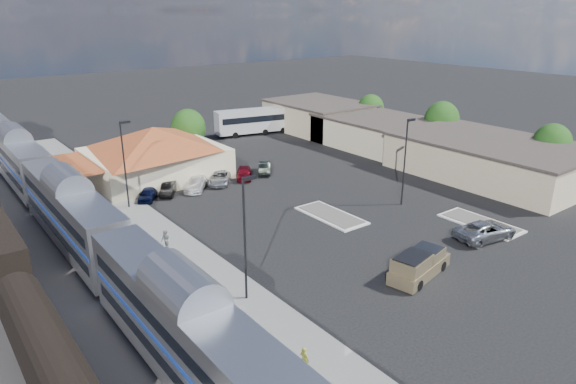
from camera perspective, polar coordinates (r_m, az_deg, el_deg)
ground at (r=46.72m, az=2.76°, el=-4.57°), size 280.00×280.00×0.00m
railbed at (r=45.27m, az=-25.48°, el=-7.34°), size 16.00×100.00×0.12m
platform at (r=45.70m, az=-13.92°, el=-5.61°), size 5.50×92.00×0.18m
passenger_train at (r=46.41m, az=-22.92°, el=-2.51°), size 3.00×104.00×5.55m
station_depot at (r=63.10m, az=-14.64°, el=4.27°), size 18.35×12.24×6.20m
buildings_east at (r=74.58m, az=12.38°, el=6.07°), size 14.40×51.40×4.80m
traffic_island_south at (r=50.49m, az=4.80°, el=-2.59°), size 3.30×7.50×0.21m
traffic_island_north at (r=51.86m, az=20.62°, el=-3.23°), size 3.30×7.50×0.21m
lamp_plat_s at (r=34.22m, az=-4.72°, el=-4.18°), size 1.08×0.25×9.00m
lamp_plat_n at (r=53.14m, az=-17.69°, el=3.63°), size 1.08×0.25×9.00m
lamp_lot at (r=53.11m, az=12.95°, el=4.05°), size 1.08×0.25×9.00m
tree_east_a at (r=69.53m, az=27.26°, el=4.75°), size 4.56×4.56×6.42m
tree_east_b at (r=77.43m, az=16.71°, el=7.66°), size 4.94×4.94×6.96m
tree_east_c at (r=86.33m, az=9.17°, el=9.08°), size 4.41×4.41×6.21m
tree_depot at (r=71.23m, az=-11.02°, el=6.99°), size 4.71×4.71×6.63m
pickup_truck at (r=40.33m, az=14.42°, el=-7.76°), size 6.35×3.40×2.08m
suv at (r=48.39m, az=21.07°, el=-4.00°), size 6.27×3.67×1.64m
coach_bus at (r=83.85m, az=-3.73°, el=8.00°), size 13.08×5.37×4.10m
person_a at (r=29.60m, az=1.82°, el=-18.12°), size 0.51×0.66×1.61m
person_b at (r=43.97m, az=-13.45°, el=-5.21°), size 0.76×0.93×1.76m
parked_car_a at (r=56.39m, az=-15.36°, el=-0.25°), size 3.45×3.98×1.29m
parked_car_b at (r=57.56m, az=-13.14°, el=0.37°), size 3.44×4.16×1.34m
parked_car_c at (r=58.56m, az=-10.19°, el=0.96°), size 4.69×5.07×1.43m
parked_car_d at (r=60.24m, az=-7.63°, el=1.61°), size 4.88×5.46×1.41m
parked_car_e at (r=61.54m, az=-4.91°, el=2.12°), size 3.79×4.48×1.45m
parked_car_f at (r=63.48m, az=-2.62°, el=2.68°), size 3.57×4.21×1.36m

